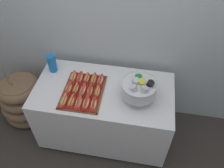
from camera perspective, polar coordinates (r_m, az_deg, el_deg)
ground_plane at (r=3.03m, az=-1.72°, el=-11.45°), size 10.00×10.00×0.00m
back_wall at (r=2.48m, az=0.02°, el=15.57°), size 6.00×0.10×2.60m
buffet_table at (r=2.69m, az=-1.91°, el=-6.74°), size 1.46×0.76×0.79m
floor_vase at (r=3.18m, az=-21.00°, el=-3.65°), size 0.59×0.59×1.18m
serving_tray at (r=2.40m, az=-7.17°, el=-1.98°), size 0.41×0.53×0.01m
hot_dog_0 at (r=2.31m, az=-11.83°, el=-4.03°), size 0.07×0.18×0.06m
hot_dog_1 at (r=2.29m, az=-10.07°, el=-4.27°), size 0.06×0.16×0.06m
hot_dog_2 at (r=2.27m, az=-8.26°, el=-4.54°), size 0.07×0.17×0.06m
hot_dog_3 at (r=2.25m, az=-6.42°, el=-4.75°), size 0.07×0.18×0.06m
hot_dog_4 at (r=2.24m, az=-4.55°, el=-5.07°), size 0.07×0.17×0.06m
hot_dog_5 at (r=2.41m, az=-10.66°, el=-1.08°), size 0.07×0.16×0.06m
hot_dog_6 at (r=2.39m, az=-8.97°, el=-1.25°), size 0.06×0.16×0.06m
hot_dog_7 at (r=2.37m, az=-7.23°, el=-1.50°), size 0.07×0.18×0.06m
hot_dog_8 at (r=2.36m, az=-5.47°, el=-1.71°), size 0.08×0.17×0.06m
hot_dog_9 at (r=2.34m, az=-3.69°, el=-1.95°), size 0.06×0.17×0.06m
hot_dog_10 at (r=2.52m, az=-9.60°, el=1.67°), size 0.08×0.19×0.06m
hot_dog_11 at (r=2.50m, az=-7.96°, el=1.48°), size 0.07×0.17×0.06m
hot_dog_12 at (r=2.48m, az=-6.29°, el=1.30°), size 0.07×0.16×0.06m
hot_dog_13 at (r=2.47m, az=-4.61°, el=1.10°), size 0.06×0.18×0.06m
hot_dog_14 at (r=2.45m, az=-2.90°, el=0.89°), size 0.07×0.17×0.06m
punch_bowl at (r=2.23m, az=6.66°, el=-0.99°), size 0.35×0.35×0.27m
cup_stack at (r=2.63m, az=-14.57°, el=5.00°), size 0.09×0.09×0.21m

